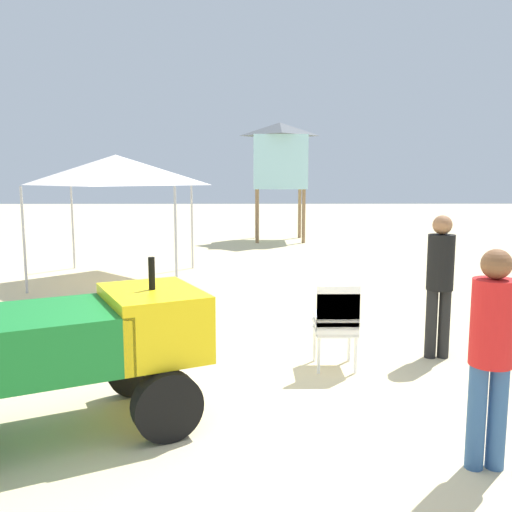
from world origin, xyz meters
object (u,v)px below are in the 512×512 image
object	(u,v)px
stacked_plastic_chairs	(336,319)
lifeguard_tower	(280,156)
lifeguard_near_right	(491,345)
popup_canopy	(116,170)
lifeguard_near_left	(440,276)
utility_cart	(62,345)

from	to	relation	value
stacked_plastic_chairs	lifeguard_tower	bearing A→B (deg)	90.01
lifeguard_near_right	popup_canopy	distance (m)	9.29
lifeguard_near_left	lifeguard_tower	bearing A→B (deg)	95.95
utility_cart	lifeguard_near_right	xyz separation A→B (m)	(3.43, -0.64, 0.20)
lifeguard_near_right	lifeguard_tower	bearing A→B (deg)	93.08
utility_cart	lifeguard_tower	size ratio (longest dim) A/B	0.69
stacked_plastic_chairs	lifeguard_near_right	distance (m)	2.36
lifeguard_near_left	stacked_plastic_chairs	bearing A→B (deg)	-161.78
utility_cart	popup_canopy	world-z (taller)	popup_canopy
utility_cart	lifeguard_tower	world-z (taller)	lifeguard_tower
stacked_plastic_chairs	lifeguard_tower	xyz separation A→B (m)	(-0.00, 13.11, 2.33)
lifeguard_near_right	lifeguard_tower	size ratio (longest dim) A/B	0.42
lifeguard_near_right	stacked_plastic_chairs	bearing A→B (deg)	110.64
lifeguard_near_left	lifeguard_near_right	world-z (taller)	lifeguard_near_left
stacked_plastic_chairs	popup_canopy	xyz separation A→B (m)	(-3.86, 5.73, 1.75)
lifeguard_near_right	popup_canopy	xyz separation A→B (m)	(-4.68, 7.91, 1.38)
utility_cart	lifeguard_near_left	bearing A→B (deg)	26.65
utility_cart	lifeguard_near_right	distance (m)	3.49
stacked_plastic_chairs	lifeguard_near_left	bearing A→B (deg)	18.22
utility_cart	lifeguard_near_left	distance (m)	4.40
lifeguard_near_left	lifeguard_tower	world-z (taller)	lifeguard_tower
lifeguard_near_left	popup_canopy	xyz separation A→B (m)	(-5.18, 5.30, 1.34)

